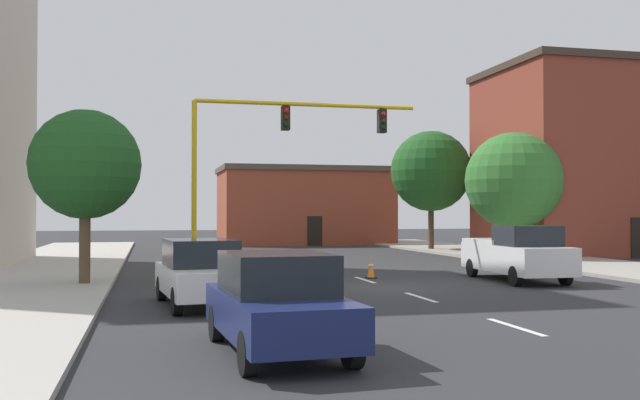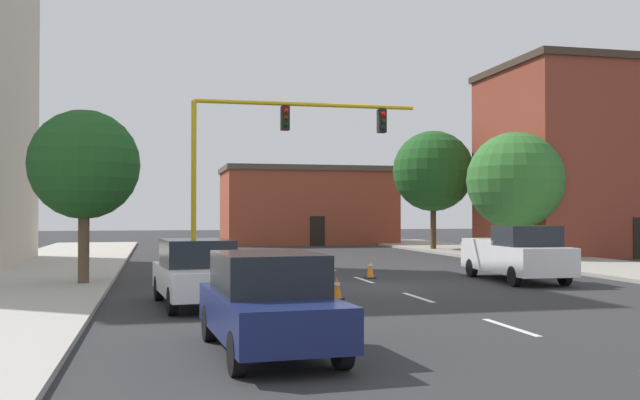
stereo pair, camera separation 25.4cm
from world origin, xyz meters
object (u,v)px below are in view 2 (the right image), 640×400
sedan_navy_near_left (269,302)px  sedan_white_mid_left (197,272)px  tree_right_mid (515,180)px  tree_right_far (433,171)px  traffic_cone_roadside_b (370,268)px  traffic_cone_roadside_a (337,288)px  pickup_truck_white (516,254)px  tree_left_near (84,165)px  traffic_signal_gantry (227,217)px

sedan_navy_near_left → sedan_white_mid_left: 6.73m
tree_right_mid → tree_right_far: bearing=96.6°
tree_right_far → sedan_white_mid_left: (-16.29, -24.10, -4.23)m
tree_right_far → traffic_cone_roadside_b: (-9.56, -17.52, -4.74)m
tree_right_mid → sedan_white_mid_left: tree_right_mid is taller
sedan_navy_near_left → tree_right_mid: bearing=53.1°
tree_right_mid → sedan_navy_near_left: (-16.45, -21.93, -3.25)m
traffic_cone_roadside_a → traffic_cone_roadside_b: 6.64m
sedan_white_mid_left → traffic_cone_roadside_b: bearing=44.3°
sedan_navy_near_left → traffic_cone_roadside_b: sedan_navy_near_left is taller
pickup_truck_white → tree_right_mid: bearing=61.9°
tree_right_far → tree_left_near: 27.00m
pickup_truck_white → sedan_navy_near_left: 15.32m
tree_right_mid → tree_left_near: (-20.69, -9.62, -0.12)m
sedan_navy_near_left → traffic_cone_roadside_a: size_ratio=6.94×
tree_right_far → traffic_cone_roadside_b: 20.51m
traffic_signal_gantry → sedan_white_mid_left: (-1.64, -8.75, -1.40)m
pickup_truck_white → tree_left_near: bearing=175.1°
pickup_truck_white → traffic_cone_roadside_b: size_ratio=7.22×
tree_right_far → sedan_white_mid_left: size_ratio=1.65×
traffic_signal_gantry → tree_right_mid: bearing=22.5°
tree_right_mid → tree_left_near: 22.82m
tree_right_mid → traffic_cone_roadside_b: tree_right_mid is taller
sedan_white_mid_left → tree_right_far: bearing=55.9°
traffic_signal_gantry → traffic_cone_roadside_b: 5.86m
tree_right_far → sedan_navy_near_left: 34.69m
sedan_navy_near_left → sedan_white_mid_left: size_ratio=0.99×
tree_right_mid → traffic_cone_roadside_a: size_ratio=10.07×
tree_right_far → traffic_cone_roadside_a: bearing=-117.7°
sedan_white_mid_left → sedan_navy_near_left: bearing=-82.6°
traffic_cone_roadside_b → sedan_white_mid_left: bearing=-135.7°
traffic_signal_gantry → sedan_white_mid_left: size_ratio=2.10×
sedan_navy_near_left → tree_left_near: bearing=109.0°
tree_left_near → traffic_cone_roadside_a: size_ratio=8.78×
traffic_signal_gantry → tree_right_mid: 17.08m
tree_left_near → traffic_signal_gantry: bearing=31.9°
traffic_cone_roadside_b → sedan_navy_near_left: bearing=-113.9°
tree_right_mid → pickup_truck_white: size_ratio=1.22×
tree_right_mid → sedan_white_mid_left: (-17.32, -15.25, -3.25)m
sedan_white_mid_left → traffic_cone_roadside_b: (6.74, 6.58, -0.51)m
traffic_cone_roadside_a → traffic_signal_gantry: bearing=105.6°
tree_right_mid → traffic_signal_gantry: bearing=-157.5°
pickup_truck_white → traffic_cone_roadside_b: (-4.76, 2.22, -0.60)m
traffic_signal_gantry → tree_right_far: bearing=46.3°
tree_right_mid → sedan_white_mid_left: size_ratio=1.43×
pickup_truck_white → sedan_white_mid_left: bearing=-159.2°
sedan_white_mid_left → traffic_cone_roadside_b: sedan_white_mid_left is taller
traffic_signal_gantry → traffic_cone_roadside_a: size_ratio=14.72×
tree_left_near → sedan_white_mid_left: 7.27m
traffic_cone_roadside_b → tree_left_near: bearing=-174.6°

